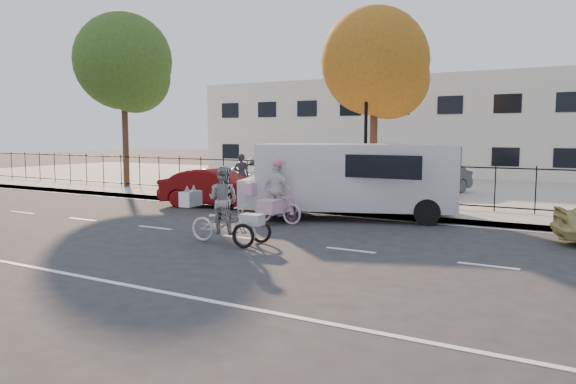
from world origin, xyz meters
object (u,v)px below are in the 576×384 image
Objects in this scene: zebra_trike at (224,214)px; lot_car_b at (262,170)px; unicorn_bike at (276,200)px; red_sedan at (217,188)px; lot_car_c at (434,179)px; white_van at (352,177)px; lamppost at (366,120)px; pedestrian at (241,175)px.

zebra_trike reaches higher than lot_car_b.
unicorn_bike is (-0.46, 3.18, -0.02)m from zebra_trike.
unicorn_bike is 0.46× the size of red_sedan.
lot_car_c is at bearing -19.35° from lot_car_b.
unicorn_bike is 2.64m from white_van.
lamppost is at bearing 82.46° from white_van.
zebra_trike reaches higher than pedestrian.
unicorn_bike is 0.51× the size of lot_car_c.
lot_car_c is at bearing -52.88° from red_sedan.
zebra_trike is at bearing -121.53° from white_van.
zebra_trike is 14.05m from lot_car_b.
pedestrian is 7.95m from lot_car_c.
lot_car_c is at bearing -10.05° from unicorn_bike.
pedestrian is at bearing -84.38° from lot_car_b.
unicorn_bike is at bearing -73.72° from lot_car_b.
lamppost reaches higher than zebra_trike.
lot_car_c is at bearing 64.44° from white_van.
white_van is at bearing -17.05° from zebra_trike.
unicorn_bike is 0.39× the size of lot_car_b.
lamppost reaches higher than red_sedan.
red_sedan is at bearing 82.42° from pedestrian.
lot_car_c is (2.11, 9.02, 0.06)m from unicorn_bike.
lamppost reaches higher than pedestrian.
white_van is 5.31m from red_sedan.
lot_car_c reaches higher than red_sedan.
lot_car_c is at bearing 76.11° from lamppost.
red_sedan is 1.11× the size of lot_car_c.
lamppost is 0.61× the size of white_van.
unicorn_bike reaches higher than red_sedan.
lamppost is 2.99m from white_van.
white_van is 6.00m from pedestrian.
lot_car_b is (-6.88, 12.26, 0.12)m from zebra_trike.
lamppost is 1.04× the size of red_sedan.
zebra_trike is at bearing 104.50° from pedestrian.
red_sedan is (-4.25, 5.28, -0.04)m from zebra_trike.
lot_car_b is at bearing 8.18° from red_sedan.
zebra_trike is 8.64m from pedestrian.
zebra_trike is at bearing -168.58° from unicorn_bike.
pedestrian is (-5.64, 2.03, -0.28)m from white_van.
zebra_trike is at bearing -153.64° from red_sedan.
pedestrian is (-4.15, 4.12, 0.30)m from unicorn_bike.
lot_car_b is at bearing 118.08° from white_van.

